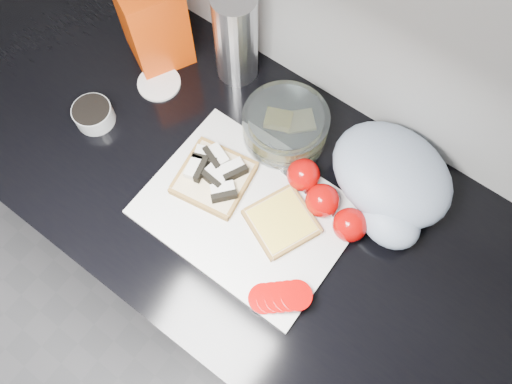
# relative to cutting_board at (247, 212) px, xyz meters

# --- Properties ---
(base_cabinet) EXTENTS (3.50, 0.60, 0.86)m
(base_cabinet) POSITION_rel_cutting_board_xyz_m (-0.11, 0.04, -0.48)
(base_cabinet) COLOR black
(base_cabinet) RESTS_ON ground
(countertop) EXTENTS (3.50, 0.64, 0.04)m
(countertop) POSITION_rel_cutting_board_xyz_m (-0.11, 0.04, -0.03)
(countertop) COLOR black
(countertop) RESTS_ON base_cabinet
(cutting_board) EXTENTS (0.40, 0.30, 0.01)m
(cutting_board) POSITION_rel_cutting_board_xyz_m (0.00, 0.00, 0.00)
(cutting_board) COLOR silver
(cutting_board) RESTS_ON countertop
(bread_left) EXTENTS (0.16, 0.16, 0.04)m
(bread_left) POSITION_rel_cutting_board_xyz_m (-0.10, 0.02, 0.02)
(bread_left) COLOR beige
(bread_left) RESTS_ON cutting_board
(bread_right) EXTENTS (0.16, 0.16, 0.02)m
(bread_right) POSITION_rel_cutting_board_xyz_m (0.07, 0.02, 0.01)
(bread_right) COLOR beige
(bread_right) RESTS_ON cutting_board
(tomato_slices) EXTENTS (0.12, 0.11, 0.02)m
(tomato_slices) POSITION_rel_cutting_board_xyz_m (0.15, -0.10, 0.02)
(tomato_slices) COLOR #AF0504
(tomato_slices) RESTS_ON cutting_board
(knife) EXTENTS (0.20, 0.05, 0.01)m
(knife) POSITION_rel_cutting_board_xyz_m (0.08, 0.11, 0.01)
(knife) COLOR #B7B7BB
(knife) RESTS_ON cutting_board
(seed_tub) EXTENTS (0.08, 0.08, 0.04)m
(seed_tub) POSITION_rel_cutting_board_xyz_m (-0.40, -0.02, 0.02)
(seed_tub) COLOR #AAB0AF
(seed_tub) RESTS_ON countertop
(tub_lid) EXTENTS (0.12, 0.12, 0.01)m
(tub_lid) POSITION_rel_cutting_board_xyz_m (-0.35, 0.13, -0.00)
(tub_lid) COLOR white
(tub_lid) RESTS_ON countertop
(glass_bowl) EXTENTS (0.18, 0.18, 0.08)m
(glass_bowl) POSITION_rel_cutting_board_xyz_m (-0.04, 0.19, 0.03)
(glass_bowl) COLOR silver
(glass_bowl) RESTS_ON countertop
(bread_bag) EXTENTS (0.17, 0.17, 0.21)m
(bread_bag) POSITION_rel_cutting_board_xyz_m (-0.40, 0.20, 0.10)
(bread_bag) COLOR #D14603
(bread_bag) RESTS_ON countertop
(steel_canister) EXTENTS (0.09, 0.09, 0.22)m
(steel_canister) POSITION_rel_cutting_board_xyz_m (-0.23, 0.27, 0.10)
(steel_canister) COLOR silver
(steel_canister) RESTS_ON countertop
(grocery_bag) EXTENTS (0.29, 0.26, 0.11)m
(grocery_bag) POSITION_rel_cutting_board_xyz_m (0.20, 0.21, 0.05)
(grocery_bag) COLOR #9BAABF
(grocery_bag) RESTS_ON countertop
(whole_tomatoes) EXTENTS (0.20, 0.10, 0.07)m
(whole_tomatoes) POSITION_rel_cutting_board_xyz_m (0.12, 0.10, 0.03)
(whole_tomatoes) COLOR #AF0504
(whole_tomatoes) RESTS_ON countertop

